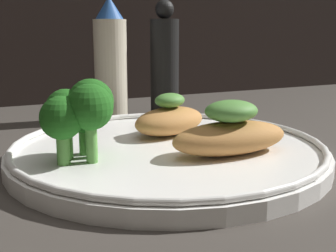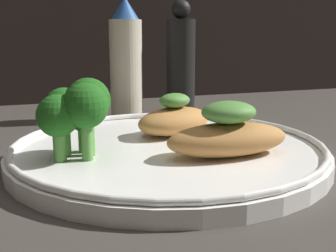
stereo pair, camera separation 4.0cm
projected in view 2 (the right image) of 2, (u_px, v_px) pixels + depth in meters
The scene contains 7 objects.
ground_plane at pixel (168, 165), 40.88cm from camera, with size 180.00×180.00×1.00cm, color #3D3833.
plate at pixel (168, 150), 40.56cm from camera, with size 30.11×30.11×2.00cm.
grilled_meat_front at pixel (228, 134), 36.98cm from camera, with size 11.42×5.06×4.90cm.
grilled_meat_middle at pixel (175, 119), 44.97cm from camera, with size 10.30×8.09×4.45cm.
broccoli_bunch at pixel (77, 109), 36.08cm from camera, with size 6.46×6.10×6.91cm.
sauce_bottle at pixel (126, 62), 59.03cm from camera, with size 4.55×4.55×16.96cm.
pepper_grinder at pixel (181, 64), 61.81cm from camera, with size 4.19×4.19×16.77cm.
Camera 2 is at (-13.05, -36.87, 11.99)cm, focal length 45.00 mm.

